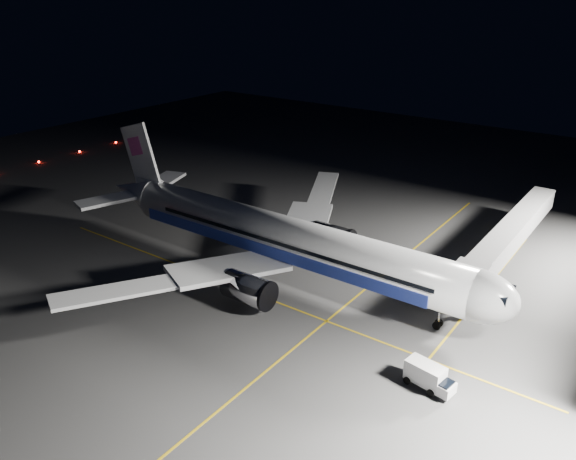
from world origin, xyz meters
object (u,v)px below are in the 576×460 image
(airliner, at_px, (279,237))
(jet_bridge, at_px, (507,238))
(baggage_tug, at_px, (280,226))
(safety_cone_c, at_px, (300,245))
(safety_cone_b, at_px, (286,256))
(safety_cone_a, at_px, (313,265))
(service_truck, at_px, (429,376))

(airliner, relative_size, jet_bridge, 1.79)
(baggage_tug, distance_m, safety_cone_c, 6.33)
(airliner, relative_size, safety_cone_b, 93.64)
(baggage_tug, distance_m, safety_cone_a, 12.79)
(service_truck, bearing_deg, safety_cone_c, 155.07)
(safety_cone_a, height_order, safety_cone_c, safety_cone_c)
(safety_cone_b, bearing_deg, jet_bridge, 29.39)
(safety_cone_a, bearing_deg, baggage_tug, 146.82)
(airliner, bearing_deg, safety_cone_a, 57.25)
(baggage_tug, bearing_deg, airliner, -57.98)
(safety_cone_a, xyz_separation_m, safety_cone_b, (-4.45, 0.00, 0.07))
(safety_cone_b, bearing_deg, service_truck, -27.74)
(safety_cone_a, height_order, safety_cone_b, safety_cone_b)
(baggage_tug, relative_size, safety_cone_a, 5.36)
(safety_cone_b, height_order, safety_cone_c, safety_cone_b)
(jet_bridge, bearing_deg, service_truck, -86.64)
(jet_bridge, bearing_deg, baggage_tug, -167.24)
(jet_bridge, height_order, service_truck, jet_bridge)
(jet_bridge, distance_m, safety_cone_b, 28.95)
(service_truck, relative_size, safety_cone_b, 7.44)
(jet_bridge, relative_size, baggage_tug, 12.38)
(baggage_tug, bearing_deg, jet_bridge, 8.33)
(airliner, xyz_separation_m, safety_cone_b, (-1.88, 4.00, -4.84))
(service_truck, xyz_separation_m, safety_cone_a, (-22.15, 13.99, -1.02))
(service_truck, distance_m, safety_cone_b, 30.07)
(safety_cone_b, bearing_deg, safety_cone_c, 98.32)
(service_truck, distance_m, safety_cone_a, 26.22)
(safety_cone_b, relative_size, safety_cone_c, 1.21)
(safety_cone_c, bearing_deg, jet_bridge, 21.13)
(safety_cone_c, bearing_deg, airliner, -73.07)
(service_truck, bearing_deg, safety_cone_a, 156.53)
(baggage_tug, height_order, safety_cone_c, baggage_tug)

